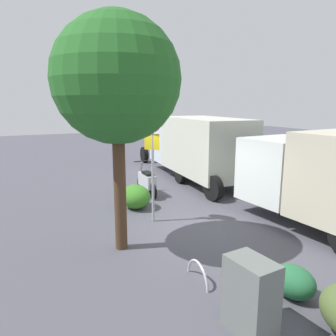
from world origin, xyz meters
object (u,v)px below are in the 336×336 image
object	(u,v)px
motorcycle	(147,181)
street_tree	(117,80)
stop_sign	(152,145)
bike_rack_hoop	(197,281)
box_truck_far	(195,144)
utility_cabinet	(251,297)

from	to	relation	value
motorcycle	street_tree	distance (m)	5.59
motorcycle	stop_sign	bearing A→B (deg)	162.75
motorcycle	bike_rack_hoop	distance (m)	6.13
box_truck_far	motorcycle	world-z (taller)	box_truck_far
stop_sign	utility_cabinet	xyz separation A→B (m)	(-4.86, 0.47, -1.65)
box_truck_far	street_tree	size ratio (longest dim) A/B	1.62
utility_cabinet	bike_rack_hoop	xyz separation A→B (m)	(1.52, -0.00, -0.58)
box_truck_far	stop_sign	world-z (taller)	stop_sign
stop_sign	street_tree	world-z (taller)	street_tree
box_truck_far	street_tree	world-z (taller)	street_tree
box_truck_far	bike_rack_hoop	world-z (taller)	box_truck_far
motorcycle	street_tree	size ratio (longest dim) A/B	0.34
stop_sign	street_tree	bearing A→B (deg)	133.76
motorcycle	street_tree	world-z (taller)	street_tree
motorcycle	utility_cabinet	distance (m)	7.60
stop_sign	street_tree	xyz separation A→B (m)	(-1.29, 1.35, 1.62)
utility_cabinet	stop_sign	bearing A→B (deg)	-5.52
stop_sign	utility_cabinet	world-z (taller)	stop_sign
street_tree	utility_cabinet	xyz separation A→B (m)	(-3.57, -0.88, -3.28)
motorcycle	street_tree	bearing A→B (deg)	151.46
bike_rack_hoop	motorcycle	bearing A→B (deg)	-12.53
box_truck_far	street_tree	distance (m)	7.92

